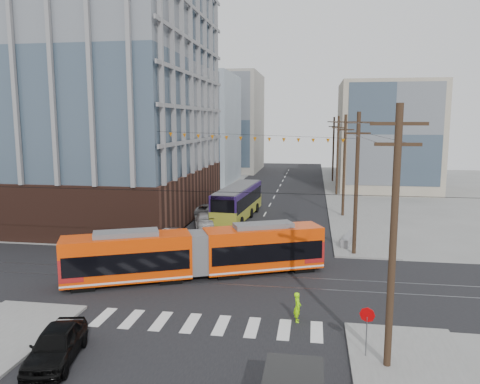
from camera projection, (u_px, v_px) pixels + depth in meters
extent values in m
plane|color=slate|center=(218.00, 302.00, 26.85)|extent=(160.00, 160.00, 0.00)
cube|color=#381E16|center=(61.00, 84.00, 50.56)|extent=(30.00, 25.00, 28.60)
cube|color=#8C99A5|center=(181.00, 129.00, 78.90)|extent=(18.00, 16.00, 18.00)
cube|color=gray|center=(387.00, 137.00, 70.05)|extent=(14.00, 14.00, 16.00)
cube|color=gray|center=(222.00, 123.00, 97.82)|extent=(16.00, 18.00, 20.00)
cube|color=#8C99A5|center=(382.00, 139.00, 89.42)|extent=(16.00, 16.00, 14.00)
cylinder|color=black|center=(393.00, 241.00, 18.85)|extent=(0.30, 0.30, 11.00)
cylinder|color=black|center=(333.00, 150.00, 79.39)|extent=(0.30, 0.30, 11.00)
imported|color=black|center=(56.00, 345.00, 20.11)|extent=(2.68, 4.79, 1.54)
imported|color=#969696|center=(178.00, 237.00, 38.61)|extent=(3.47, 5.23, 1.63)
imported|color=#BABABA|center=(205.00, 219.00, 46.23)|extent=(3.11, 5.04, 1.36)
imported|color=slate|center=(209.00, 210.00, 50.92)|extent=(3.53, 5.48, 1.41)
imported|color=#97FF04|center=(297.00, 307.00, 24.16)|extent=(0.41, 0.59, 1.57)
cube|color=#5E5F61|center=(348.00, 240.00, 39.44)|extent=(1.78, 4.02, 0.78)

